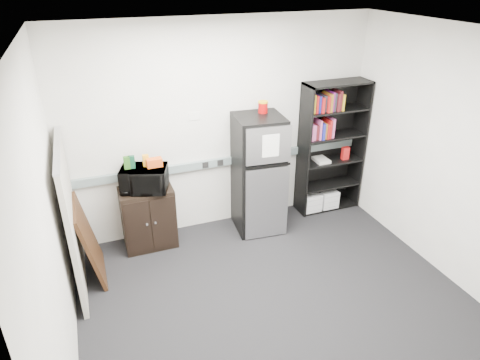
{
  "coord_description": "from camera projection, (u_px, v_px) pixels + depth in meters",
  "views": [
    {
      "loc": [
        -1.59,
        -3.13,
        3.18
      ],
      "look_at": [
        -0.07,
        0.9,
        1.03
      ],
      "focal_mm": 32.0,
      "sensor_mm": 36.0,
      "label": 1
    }
  ],
  "objects": [
    {
      "name": "cubicle_partition",
      "position": [
        72.0,
        218.0,
        4.49
      ],
      "size": [
        0.06,
        1.3,
        1.62
      ],
      "color": "#9F988D",
      "rests_on": "floor"
    },
    {
      "name": "wall_back",
      "position": [
        222.0,
        128.0,
        5.41
      ],
      "size": [
        4.0,
        0.02,
        2.7
      ],
      "primitive_type": "cube",
      "color": "silver",
      "rests_on": "floor"
    },
    {
      "name": "wall_note",
      "position": [
        194.0,
        116.0,
        5.2
      ],
      "size": [
        0.14,
        0.0,
        0.1
      ],
      "primitive_type": "cube",
      "color": "white",
      "rests_on": "wall_back"
    },
    {
      "name": "snack_box_a",
      "position": [
        127.0,
        163.0,
        4.91
      ],
      "size": [
        0.07,
        0.05,
        0.15
      ],
      "primitive_type": "cube",
      "rotation": [
        0.0,
        0.0,
        -0.01
      ],
      "color": "#255618",
      "rests_on": "microwave"
    },
    {
      "name": "snack_bag",
      "position": [
        154.0,
        163.0,
        4.97
      ],
      "size": [
        0.18,
        0.1,
        0.1
      ],
      "primitive_type": "cube",
      "rotation": [
        0.0,
        0.0,
        0.03
      ],
      "color": "#D84E15",
      "rests_on": "microwave"
    },
    {
      "name": "coffee_can",
      "position": [
        263.0,
        106.0,
        5.25
      ],
      "size": [
        0.12,
        0.12,
        0.17
      ],
      "color": "#9F0707",
      "rests_on": "refrigerator"
    },
    {
      "name": "microwave",
      "position": [
        144.0,
        179.0,
        5.03
      ],
      "size": [
        0.62,
        0.51,
        0.29
      ],
      "primitive_type": "imported",
      "rotation": [
        0.0,
        0.0,
        -0.33
      ],
      "color": "black",
      "rests_on": "cabinet"
    },
    {
      "name": "wall_right",
      "position": [
        451.0,
        158.0,
        4.57
      ],
      "size": [
        0.02,
        3.5,
        2.7
      ],
      "primitive_type": "cube",
      "color": "silver",
      "rests_on": "floor"
    },
    {
      "name": "snack_box_b",
      "position": [
        132.0,
        162.0,
        4.93
      ],
      "size": [
        0.08,
        0.06,
        0.15
      ],
      "primitive_type": "cube",
      "rotation": [
        0.0,
        0.0,
        -0.17
      ],
      "color": "#0D3A24",
      "rests_on": "microwave"
    },
    {
      "name": "snack_box_c",
      "position": [
        146.0,
        160.0,
        4.98
      ],
      "size": [
        0.07,
        0.05,
        0.14
      ],
      "primitive_type": "cube",
      "rotation": [
        0.0,
        0.0,
        0.0
      ],
      "color": "orange",
      "rests_on": "microwave"
    },
    {
      "name": "electrical_raceway",
      "position": [
        223.0,
        161.0,
        5.58
      ],
      "size": [
        3.92,
        0.05,
        0.1
      ],
      "primitive_type": "cube",
      "color": "slate",
      "rests_on": "wall_back"
    },
    {
      "name": "cabinet",
      "position": [
        149.0,
        218.0,
        5.29
      ],
      "size": [
        0.63,
        0.43,
        0.79
      ],
      "color": "black",
      "rests_on": "floor"
    },
    {
      "name": "wall_left",
      "position": [
        49.0,
        231.0,
        3.31
      ],
      "size": [
        0.02,
        3.5,
        2.7
      ],
      "primitive_type": "cube",
      "color": "silver",
      "rests_on": "floor"
    },
    {
      "name": "bookshelf",
      "position": [
        330.0,
        145.0,
        5.9
      ],
      "size": [
        0.9,
        0.34,
        1.85
      ],
      "color": "black",
      "rests_on": "floor"
    },
    {
      "name": "ceiling",
      "position": [
        289.0,
        35.0,
        3.34
      ],
      "size": [
        4.0,
        3.5,
        0.02
      ],
      "primitive_type": "cube",
      "color": "white",
      "rests_on": "wall_back"
    },
    {
      "name": "floor",
      "position": [
        276.0,
        300.0,
        4.55
      ],
      "size": [
        4.0,
        4.0,
        0.0
      ],
      "primitive_type": "plane",
      "color": "black",
      "rests_on": "ground"
    },
    {
      "name": "refrigerator",
      "position": [
        258.0,
        175.0,
        5.5
      ],
      "size": [
        0.64,
        0.66,
        1.56
      ],
      "rotation": [
        0.0,
        0.0,
        -0.09
      ],
      "color": "black",
      "rests_on": "floor"
    },
    {
      "name": "framed_poster",
      "position": [
        90.0,
        240.0,
        4.74
      ],
      "size": [
        0.23,
        0.72,
        0.92
      ],
      "rotation": [
        0.0,
        -0.2,
        0.0
      ],
      "color": "black",
      "rests_on": "floor"
    }
  ]
}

